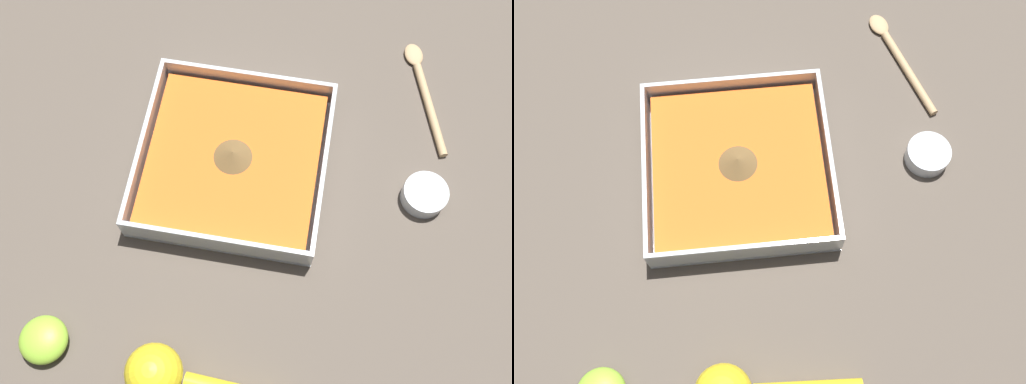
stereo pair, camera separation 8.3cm
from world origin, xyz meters
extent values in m
plane|color=brown|center=(0.00, 0.00, 0.00)|extent=(4.00, 4.00, 0.00)
cube|color=silver|center=(-0.01, -0.01, 0.00)|extent=(0.26, 0.26, 0.01)
cube|color=silver|center=(-0.01, 0.12, 0.03)|extent=(0.26, 0.01, 0.05)
cube|color=silver|center=(-0.01, -0.14, 0.03)|extent=(0.26, 0.01, 0.05)
cube|color=silver|center=(0.12, -0.01, 0.03)|extent=(0.01, 0.25, 0.05)
cube|color=silver|center=(-0.14, -0.01, 0.03)|extent=(0.01, 0.25, 0.05)
cube|color=orange|center=(-0.01, -0.01, 0.02)|extent=(0.24, 0.24, 0.02)
cone|color=brown|center=(-0.01, -0.01, 0.04)|extent=(0.05, 0.05, 0.02)
cylinder|color=silver|center=(0.26, -0.01, 0.01)|extent=(0.06, 0.06, 0.03)
cylinder|color=brown|center=(0.26, -0.01, 0.01)|extent=(0.06, 0.06, 0.01)
ellipsoid|color=tan|center=(0.23, 0.23, 0.01)|extent=(0.04, 0.05, 0.01)
cylinder|color=tan|center=(0.27, 0.13, 0.01)|extent=(0.06, 0.15, 0.01)
camera|label=1|loc=(0.08, -0.36, 0.80)|focal=42.00mm
camera|label=2|loc=(0.00, -0.36, 0.80)|focal=42.00mm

